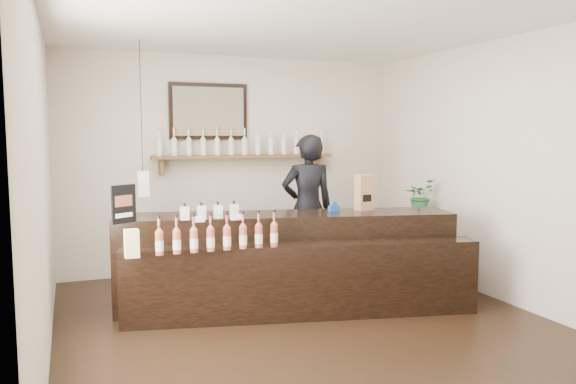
# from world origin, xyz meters

# --- Properties ---
(ground) EXTENTS (5.00, 5.00, 0.00)m
(ground) POSITION_xyz_m (0.00, 0.00, 0.00)
(ground) COLOR black
(ground) RESTS_ON ground
(room_shell) EXTENTS (5.00, 5.00, 5.00)m
(room_shell) POSITION_xyz_m (0.00, 0.00, 1.70)
(room_shell) COLOR beige
(room_shell) RESTS_ON ground
(back_wall_decor) EXTENTS (2.66, 0.96, 1.69)m
(back_wall_decor) POSITION_xyz_m (-0.14, 2.37, 1.75)
(back_wall_decor) COLOR brown
(back_wall_decor) RESTS_ON ground
(counter) EXTENTS (3.52, 1.68, 1.13)m
(counter) POSITION_xyz_m (0.03, 0.57, 0.46)
(counter) COLOR black
(counter) RESTS_ON ground
(promo_sign) EXTENTS (0.23, 0.15, 0.36)m
(promo_sign) POSITION_xyz_m (-1.59, 0.66, 1.15)
(promo_sign) COLOR black
(promo_sign) RESTS_ON counter
(paper_bag) EXTENTS (0.19, 0.15, 0.38)m
(paper_bag) POSITION_xyz_m (0.92, 0.64, 1.16)
(paper_bag) COLOR #9E774C
(paper_bag) RESTS_ON counter
(tape_dispenser) EXTENTS (0.13, 0.07, 0.11)m
(tape_dispenser) POSITION_xyz_m (0.59, 0.69, 1.01)
(tape_dispenser) COLOR #174DA5
(tape_dispenser) RESTS_ON counter
(side_cabinet) EXTENTS (0.45, 0.59, 0.82)m
(side_cabinet) POSITION_xyz_m (2.00, 1.16, 0.41)
(side_cabinet) COLOR brown
(side_cabinet) RESTS_ON ground
(potted_plant) EXTENTS (0.46, 0.44, 0.41)m
(potted_plant) POSITION_xyz_m (2.00, 1.16, 1.03)
(potted_plant) COLOR #2A6A33
(potted_plant) RESTS_ON side_cabinet
(shopkeeper) EXTENTS (0.78, 0.55, 2.02)m
(shopkeeper) POSITION_xyz_m (0.65, 1.55, 1.01)
(shopkeeper) COLOR black
(shopkeeper) RESTS_ON ground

